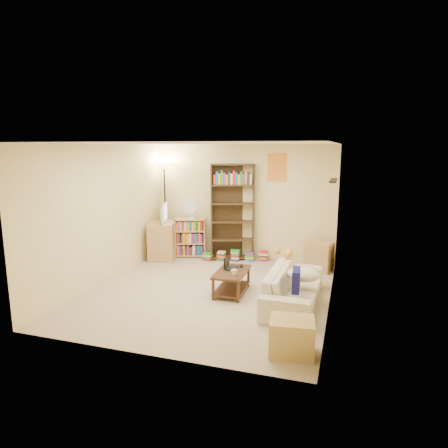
{
  "coord_description": "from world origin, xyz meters",
  "views": [
    {
      "loc": [
        2.21,
        -6.15,
        2.45
      ],
      "look_at": [
        0.04,
        0.71,
        1.05
      ],
      "focal_mm": 32.0,
      "sensor_mm": 36.0,
      "label": 1
    }
  ],
  "objects_px": {
    "laptop": "(234,268)",
    "tv_stand": "(162,240)",
    "sofa": "(294,287)",
    "floor_lamp": "(164,181)",
    "tall_bookshelf": "(232,210)",
    "short_bookshelf": "(190,238)",
    "television": "(161,213)",
    "coffee_table": "(232,279)",
    "mug": "(234,272)",
    "tabby_cat": "(287,253)",
    "end_cabinet": "(292,337)",
    "side_table": "(319,256)",
    "desk_fan": "(191,209)"
  },
  "relations": [
    {
      "from": "sofa",
      "to": "desk_fan",
      "type": "xyz_separation_m",
      "value": [
        -2.56,
        2.02,
        0.83
      ]
    },
    {
      "from": "short_bookshelf",
      "to": "tabby_cat",
      "type": "bearing_deg",
      "value": -48.35
    },
    {
      "from": "television",
      "to": "tall_bookshelf",
      "type": "xyz_separation_m",
      "value": [
        1.5,
        0.41,
        0.09
      ]
    },
    {
      "from": "laptop",
      "to": "tv_stand",
      "type": "xyz_separation_m",
      "value": [
        -2.09,
        1.48,
        0.0
      ]
    },
    {
      "from": "sofa",
      "to": "floor_lamp",
      "type": "bearing_deg",
      "value": 57.35
    },
    {
      "from": "tv_stand",
      "to": "floor_lamp",
      "type": "relative_size",
      "value": 0.38
    },
    {
      "from": "tabby_cat",
      "to": "mug",
      "type": "relative_size",
      "value": 3.72
    },
    {
      "from": "tall_bookshelf",
      "to": "side_table",
      "type": "xyz_separation_m",
      "value": [
        1.88,
        -0.25,
        -0.82
      ]
    },
    {
      "from": "tabby_cat",
      "to": "side_table",
      "type": "xyz_separation_m",
      "value": [
        0.47,
        1.17,
        -0.34
      ]
    },
    {
      "from": "mug",
      "to": "desk_fan",
      "type": "distance_m",
      "value": 2.71
    },
    {
      "from": "mug",
      "to": "desk_fan",
      "type": "xyz_separation_m",
      "value": [
        -1.6,
        2.09,
        0.67
      ]
    },
    {
      "from": "television",
      "to": "desk_fan",
      "type": "height_order",
      "value": "desk_fan"
    },
    {
      "from": "sofa",
      "to": "end_cabinet",
      "type": "height_order",
      "value": "sofa"
    },
    {
      "from": "tv_stand",
      "to": "tall_bookshelf",
      "type": "distance_m",
      "value": 1.71
    },
    {
      "from": "end_cabinet",
      "to": "coffee_table",
      "type": "bearing_deg",
      "value": 126.12
    },
    {
      "from": "floor_lamp",
      "to": "side_table",
      "type": "bearing_deg",
      "value": -4.12
    },
    {
      "from": "coffee_table",
      "to": "floor_lamp",
      "type": "distance_m",
      "value": 3.31
    },
    {
      "from": "side_table",
      "to": "sofa",
      "type": "bearing_deg",
      "value": -97.1
    },
    {
      "from": "floor_lamp",
      "to": "tall_bookshelf",
      "type": "bearing_deg",
      "value": -0.0
    },
    {
      "from": "television",
      "to": "short_bookshelf",
      "type": "relative_size",
      "value": 0.83
    },
    {
      "from": "laptop",
      "to": "end_cabinet",
      "type": "bearing_deg",
      "value": -125.94
    },
    {
      "from": "short_bookshelf",
      "to": "tall_bookshelf",
      "type": "bearing_deg",
      "value": -13.46
    },
    {
      "from": "floor_lamp",
      "to": "side_table",
      "type": "relative_size",
      "value": 3.69
    },
    {
      "from": "laptop",
      "to": "desk_fan",
      "type": "bearing_deg",
      "value": 60.42
    },
    {
      "from": "desk_fan",
      "to": "side_table",
      "type": "bearing_deg",
      "value": -2.32
    },
    {
      "from": "television",
      "to": "sofa",
      "type": "bearing_deg",
      "value": -137.48
    },
    {
      "from": "laptop",
      "to": "sofa",
      "type": "bearing_deg",
      "value": -84.21
    },
    {
      "from": "laptop",
      "to": "mug",
      "type": "bearing_deg",
      "value": -143.02
    },
    {
      "from": "television",
      "to": "tabby_cat",
      "type": "bearing_deg",
      "value": -127.71
    },
    {
      "from": "television",
      "to": "end_cabinet",
      "type": "relative_size",
      "value": 1.37
    },
    {
      "from": "sofa",
      "to": "floor_lamp",
      "type": "distance_m",
      "value": 4.15
    },
    {
      "from": "short_bookshelf",
      "to": "television",
      "type": "bearing_deg",
      "value": -169.01
    },
    {
      "from": "sofa",
      "to": "mug",
      "type": "xyz_separation_m",
      "value": [
        -0.96,
        -0.07,
        0.16
      ]
    },
    {
      "from": "tall_bookshelf",
      "to": "desk_fan",
      "type": "relative_size",
      "value": 4.82
    },
    {
      "from": "short_bookshelf",
      "to": "floor_lamp",
      "type": "relative_size",
      "value": 0.41
    },
    {
      "from": "laptop",
      "to": "short_bookshelf",
      "type": "distance_m",
      "value": 2.37
    },
    {
      "from": "mug",
      "to": "tall_bookshelf",
      "type": "bearing_deg",
      "value": 107.16
    },
    {
      "from": "side_table",
      "to": "tall_bookshelf",
      "type": "bearing_deg",
      "value": 172.4
    },
    {
      "from": "tabby_cat",
      "to": "mug",
      "type": "xyz_separation_m",
      "value": [
        -0.73,
        -0.8,
        -0.19
      ]
    },
    {
      "from": "coffee_table",
      "to": "desk_fan",
      "type": "distance_m",
      "value": 2.55
    },
    {
      "from": "television",
      "to": "floor_lamp",
      "type": "relative_size",
      "value": 0.34
    },
    {
      "from": "coffee_table",
      "to": "short_bookshelf",
      "type": "bearing_deg",
      "value": 126.77
    },
    {
      "from": "floor_lamp",
      "to": "side_table",
      "type": "height_order",
      "value": "floor_lamp"
    },
    {
      "from": "mug",
      "to": "laptop",
      "type": "bearing_deg",
      "value": 107.09
    },
    {
      "from": "coffee_table",
      "to": "mug",
      "type": "distance_m",
      "value": 0.3
    },
    {
      "from": "mug",
      "to": "side_table",
      "type": "xyz_separation_m",
      "value": [
        1.2,
        1.98,
        -0.15
      ]
    },
    {
      "from": "side_table",
      "to": "laptop",
      "type": "bearing_deg",
      "value": -128.52
    },
    {
      "from": "tabby_cat",
      "to": "end_cabinet",
      "type": "distance_m",
      "value": 2.39
    },
    {
      "from": "mug",
      "to": "tv_stand",
      "type": "xyz_separation_m",
      "value": [
        -2.19,
        1.82,
        -0.03
      ]
    },
    {
      "from": "tall_bookshelf",
      "to": "end_cabinet",
      "type": "height_order",
      "value": "tall_bookshelf"
    }
  ]
}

